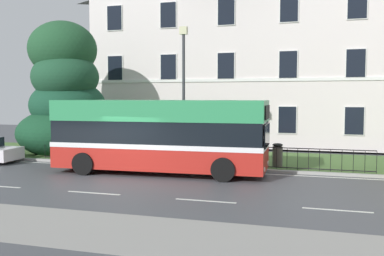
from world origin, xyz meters
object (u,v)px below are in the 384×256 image
Objects in this scene: single_decker_bus at (160,135)px; street_lamp_post at (184,85)px; litter_bin at (278,155)px; evergreen_tree at (65,99)px; georgian_townhouse at (242,53)px.

single_decker_bus is 3.18m from street_lamp_post.
single_decker_bus is 5.53m from litter_bin.
litter_bin is (12.28, -1.85, -2.52)m from evergreen_tree.
litter_bin is (4.42, 0.33, -3.19)m from street_lamp_post.
georgian_townhouse is 2.45× the size of evergreen_tree.
litter_bin is at bearing 26.59° from single_decker_bus.
single_decker_bus is 1.43× the size of street_lamp_post.
single_decker_bus is (7.52, -4.47, -1.51)m from evergreen_tree.
georgian_townhouse is 12.37m from street_lamp_post.
evergreen_tree is at bearing 171.42° from litter_bin.
single_decker_bus reaches higher than litter_bin.
evergreen_tree reaches higher than street_lamp_post.
evergreen_tree is 7.35× the size of litter_bin.
single_decker_bus is at bearing -93.61° from georgian_townhouse.
street_lamp_post is at bearing -175.71° from litter_bin.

